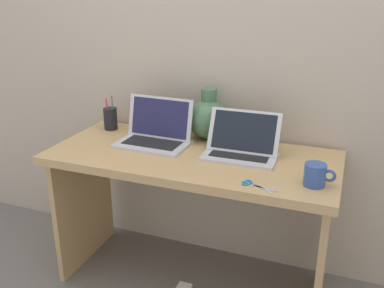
{
  "coord_description": "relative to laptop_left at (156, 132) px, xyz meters",
  "views": [
    {
      "loc": [
        0.67,
        -1.76,
        1.49
      ],
      "look_at": [
        0.0,
        0.0,
        0.78
      ],
      "focal_mm": 40.09,
      "sensor_mm": 36.0,
      "label": 1
    }
  ],
  "objects": [
    {
      "name": "laptop_left",
      "position": [
        0.0,
        0.0,
        0.0
      ],
      "size": [
        0.36,
        0.24,
        0.22
      ],
      "color": "silver",
      "rests_on": "desk"
    },
    {
      "name": "scissors",
      "position": [
        0.57,
        -0.31,
        -0.06
      ],
      "size": [
        0.15,
        0.09,
        0.01
      ],
      "color": "#B7B7BC",
      "rests_on": "desk"
    },
    {
      "name": "pen_cup",
      "position": [
        -0.33,
        0.11,
        0.0
      ],
      "size": [
        0.07,
        0.07,
        0.19
      ],
      "color": "black",
      "rests_on": "desk"
    },
    {
      "name": "ground_plane",
      "position": [
        0.22,
        -0.08,
        -0.79
      ],
      "size": [
        6.0,
        6.0,
        0.0
      ],
      "primitive_type": "plane",
      "color": "slate"
    },
    {
      "name": "coffee_mug",
      "position": [
        0.8,
        -0.22,
        -0.01
      ],
      "size": [
        0.13,
        0.09,
        0.09
      ],
      "color": "#335199",
      "rests_on": "desk"
    },
    {
      "name": "green_vase",
      "position": [
        0.22,
        0.16,
        0.05
      ],
      "size": [
        0.22,
        0.22,
        0.26
      ],
      "color": "#47704C",
      "rests_on": "desk"
    },
    {
      "name": "back_wall",
      "position": [
        0.22,
        0.26,
        0.41
      ],
      "size": [
        4.4,
        0.04,
        2.4
      ],
      "primitive_type": "cube",
      "color": "#BCAD99",
      "rests_on": "ground"
    },
    {
      "name": "desk",
      "position": [
        0.22,
        -0.08,
        -0.22
      ],
      "size": [
        1.36,
        0.6,
        0.73
      ],
      "color": "tan",
      "rests_on": "ground"
    },
    {
      "name": "laptop_right",
      "position": [
        0.45,
        -0.01,
        -0.0
      ],
      "size": [
        0.34,
        0.22,
        0.2
      ],
      "color": "silver",
      "rests_on": "desk"
    }
  ]
}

